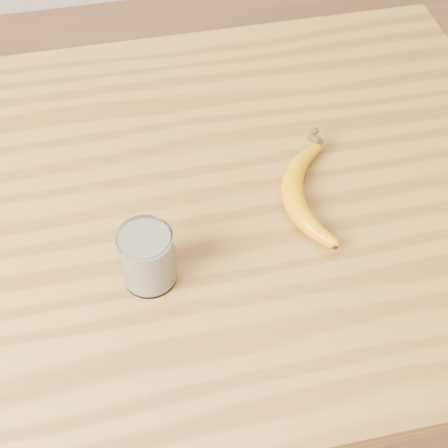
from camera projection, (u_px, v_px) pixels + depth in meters
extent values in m
plane|color=brown|center=(183.00, 424.00, 1.63)|extent=(4.00, 4.00, 0.00)
cube|color=olive|center=(152.00, 210.00, 0.94)|extent=(1.20, 0.80, 0.04)
cylinder|color=brown|center=(363.00, 188.00, 1.56)|extent=(0.06, 0.06, 0.86)
cylinder|color=white|center=(148.00, 257.00, 0.80)|extent=(0.07, 0.07, 0.09)
torus|color=white|center=(144.00, 237.00, 0.77)|extent=(0.07, 0.07, 0.00)
cylinder|color=#F3ECCE|center=(148.00, 258.00, 0.80)|extent=(0.07, 0.07, 0.08)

